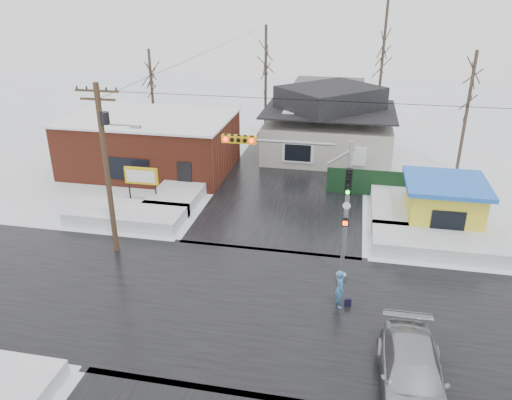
% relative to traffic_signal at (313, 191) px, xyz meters
% --- Properties ---
extents(ground, '(120.00, 120.00, 0.00)m').
position_rel_traffic_signal_xyz_m(ground, '(-2.43, -2.97, -4.54)').
color(ground, white).
rests_on(ground, ground).
extents(road_ns, '(10.00, 120.00, 0.02)m').
position_rel_traffic_signal_xyz_m(road_ns, '(-2.43, -2.97, -4.53)').
color(road_ns, black).
rests_on(road_ns, ground).
extents(road_ew, '(120.00, 10.00, 0.02)m').
position_rel_traffic_signal_xyz_m(road_ew, '(-2.43, -2.97, -4.53)').
color(road_ew, black).
rests_on(road_ew, ground).
extents(snowbank_nw, '(7.00, 3.00, 0.80)m').
position_rel_traffic_signal_xyz_m(snowbank_nw, '(-11.43, 4.03, -4.14)').
color(snowbank_nw, white).
rests_on(snowbank_nw, ground).
extents(snowbank_ne, '(7.00, 3.00, 0.80)m').
position_rel_traffic_signal_xyz_m(snowbank_ne, '(6.57, 4.03, -4.14)').
color(snowbank_ne, white).
rests_on(snowbank_ne, ground).
extents(snowbank_nside_w, '(3.00, 8.00, 0.80)m').
position_rel_traffic_signal_xyz_m(snowbank_nside_w, '(-9.43, 9.03, -4.14)').
color(snowbank_nside_w, white).
rests_on(snowbank_nside_w, ground).
extents(snowbank_nside_e, '(3.00, 8.00, 0.80)m').
position_rel_traffic_signal_xyz_m(snowbank_nside_e, '(4.57, 9.03, -4.14)').
color(snowbank_nside_e, white).
rests_on(snowbank_nside_e, ground).
extents(traffic_signal, '(6.05, 0.68, 7.00)m').
position_rel_traffic_signal_xyz_m(traffic_signal, '(0.00, 0.00, 0.00)').
color(traffic_signal, gray).
rests_on(traffic_signal, ground).
extents(utility_pole, '(3.15, 0.44, 9.00)m').
position_rel_traffic_signal_xyz_m(utility_pole, '(-10.36, 0.53, 0.57)').
color(utility_pole, '#382619').
rests_on(utility_pole, ground).
extents(brick_building, '(12.20, 8.20, 4.12)m').
position_rel_traffic_signal_xyz_m(brick_building, '(-13.43, 13.03, -2.46)').
color(brick_building, maroon).
rests_on(brick_building, ground).
extents(marquee_sign, '(2.20, 0.21, 2.55)m').
position_rel_traffic_signal_xyz_m(marquee_sign, '(-11.43, 6.53, -2.62)').
color(marquee_sign, black).
rests_on(marquee_sign, ground).
extents(house, '(10.40, 8.40, 5.76)m').
position_rel_traffic_signal_xyz_m(house, '(-0.43, 19.03, -1.92)').
color(house, '#BBB5A8').
rests_on(house, ground).
extents(kiosk, '(4.60, 4.60, 2.88)m').
position_rel_traffic_signal_xyz_m(kiosk, '(7.07, 7.03, -3.08)').
color(kiosk, yellow).
rests_on(kiosk, ground).
extents(fence, '(8.00, 0.12, 1.80)m').
position_rel_traffic_signal_xyz_m(fence, '(4.07, 11.03, -3.64)').
color(fence, black).
rests_on(fence, ground).
extents(tree_far_left, '(3.00, 3.00, 10.00)m').
position_rel_traffic_signal_xyz_m(tree_far_left, '(-6.43, 23.03, 3.41)').
color(tree_far_left, '#332821').
rests_on(tree_far_left, ground).
extents(tree_far_mid, '(3.00, 3.00, 12.00)m').
position_rel_traffic_signal_xyz_m(tree_far_mid, '(3.57, 25.03, 5.00)').
color(tree_far_mid, '#332821').
rests_on(tree_far_mid, ground).
extents(tree_far_right, '(3.00, 3.00, 9.00)m').
position_rel_traffic_signal_xyz_m(tree_far_right, '(9.57, 17.03, 2.62)').
color(tree_far_right, '#332821').
rests_on(tree_far_right, ground).
extents(tree_far_west, '(3.00, 3.00, 8.00)m').
position_rel_traffic_signal_xyz_m(tree_far_west, '(-16.43, 21.03, 1.82)').
color(tree_far_west, '#332821').
rests_on(tree_far_west, ground).
extents(pedestrian, '(0.61, 0.76, 1.82)m').
position_rel_traffic_signal_xyz_m(pedestrian, '(1.57, -2.20, -3.63)').
color(pedestrian, teal).
rests_on(pedestrian, ground).
extents(car, '(2.33, 5.57, 1.61)m').
position_rel_traffic_signal_xyz_m(car, '(4.28, -6.96, -3.74)').
color(car, '#9D9FA4').
rests_on(car, ground).
extents(shopping_bag, '(0.30, 0.21, 0.35)m').
position_rel_traffic_signal_xyz_m(shopping_bag, '(1.97, -2.12, -4.36)').
color(shopping_bag, black).
rests_on(shopping_bag, ground).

